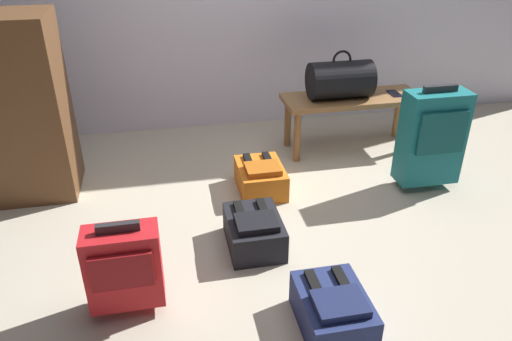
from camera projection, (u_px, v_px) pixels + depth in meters
The scene contains 10 objects.
ground_plane at pixel (293, 226), 2.78m from camera, with size 6.60×6.60×0.00m, color #B2A893.
bench at pixel (352, 105), 3.53m from camera, with size 1.00×0.36×0.41m.
duffel_bag_black at pixel (340, 80), 3.42m from camera, with size 0.44×0.26×0.34m.
cell_phone at pixel (394, 93), 3.55m from camera, with size 0.07×0.14×0.01m.
suitcase_upright_teal at pixel (432, 137), 3.02m from camera, with size 0.38×0.21×0.68m.
suitcase_small_red at pixel (124, 267), 2.10m from camera, with size 0.32×0.18×0.46m.
backpack_orange at pixel (261, 177), 3.09m from camera, with size 0.28×0.38×0.21m.
backpack_dark at pixel (254, 231), 2.58m from camera, with size 0.28×0.38×0.21m.
backpack_navy at pixel (333, 310), 2.08m from camera, with size 0.28×0.38×0.21m.
side_cabinet at pixel (16, 109), 2.88m from camera, with size 0.56×0.44×1.10m.
Camera 1 is at (-0.66, -2.21, 1.60)m, focal length 34.33 mm.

